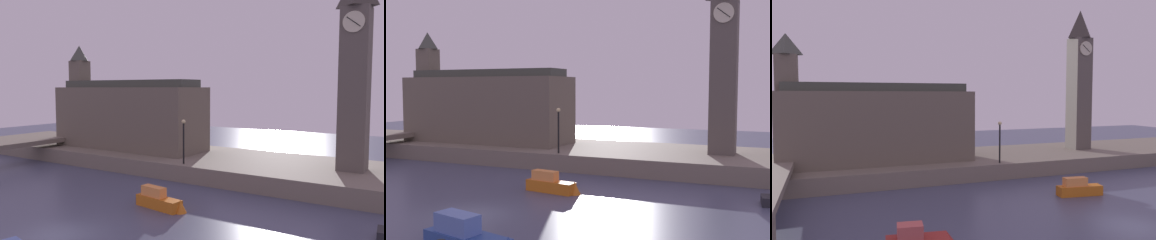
{
  "view_description": "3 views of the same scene",
  "coord_description": "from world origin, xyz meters",
  "views": [
    {
      "loc": [
        18.19,
        -14.35,
        8.31
      ],
      "look_at": [
        -1.92,
        16.64,
        5.33
      ],
      "focal_mm": 37.32,
      "sensor_mm": 36.0,
      "label": 1
    },
    {
      "loc": [
        15.78,
        -20.61,
        7.22
      ],
      "look_at": [
        -1.14,
        17.91,
        4.25
      ],
      "focal_mm": 42.34,
      "sensor_mm": 36.0,
      "label": 2
    },
    {
      "loc": [
        -17.55,
        -17.28,
        8.02
      ],
      "look_at": [
        -5.06,
        15.7,
        5.67
      ],
      "focal_mm": 35.03,
      "sensor_mm": 36.0,
      "label": 3
    }
  ],
  "objects": [
    {
      "name": "far_embankment",
      "position": [
        0.0,
        20.0,
        0.75
      ],
      "size": [
        70.0,
        12.0,
        1.5
      ],
      "primitive_type": "cube",
      "color": "slate",
      "rests_on": "ground"
    },
    {
      "name": "boat_tour_blue",
      "position": [
        3.82,
        -4.76,
        0.59
      ],
      "size": [
        5.16,
        2.3,
        1.77
      ],
      "color": "#2D4C93",
      "rests_on": "ground"
    },
    {
      "name": "parliament_hall",
      "position": [
        -12.87,
        19.68,
        5.3
      ],
      "size": [
        17.97,
        5.99,
        12.0
      ],
      "color": "#6B6051",
      "rests_on": "far_embankment"
    },
    {
      "name": "streetlamp",
      "position": [
        -1.69,
        14.89,
        3.99
      ],
      "size": [
        0.36,
        0.36,
        4.0
      ],
      "color": "black",
      "rests_on": "far_embankment"
    },
    {
      "name": "boat_patrol_orange",
      "position": [
        1.77,
        7.04,
        0.55
      ],
      "size": [
        4.18,
        1.49,
        1.5
      ],
      "color": "orange",
      "rests_on": "ground"
    },
    {
      "name": "clock_tower",
      "position": [
        11.56,
        20.25,
        10.08
      ],
      "size": [
        2.4,
        2.44,
        16.6
      ],
      "color": "#5B544C",
      "rests_on": "far_embankment"
    },
    {
      "name": "ground_plane",
      "position": [
        0.0,
        0.0,
        0.0
      ],
      "size": [
        120.0,
        120.0,
        0.0
      ],
      "primitive_type": "plane",
      "color": "#474C66"
    }
  ]
}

